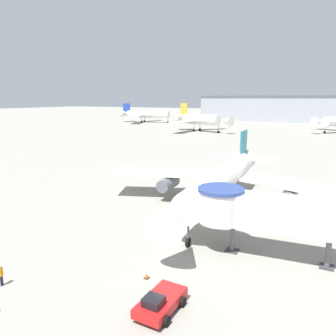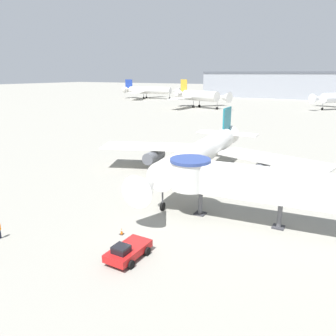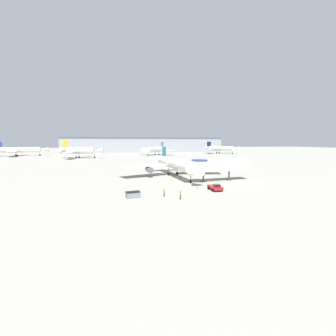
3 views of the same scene
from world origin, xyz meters
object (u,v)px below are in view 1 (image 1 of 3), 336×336
Objects in this scene: traffic_cone_near_nose at (147,275)px; background_jet_blue_tail at (147,114)px; jet_bridge at (282,214)px; pushback_tug_red at (160,302)px; main_airplane at (223,179)px; ground_crew_wing_walker at (1,274)px; background_jet_gold_tail at (200,119)px.

traffic_cone_near_nose is 0.02× the size of background_jet_blue_tail.
jet_bridge is 28.11× the size of traffic_cone_near_nose.
background_jet_blue_tail reaches higher than pushback_tug_red.
jet_bridge reaches higher than pushback_tug_red.
pushback_tug_red is at bearing -85.58° from main_airplane.
traffic_cone_near_nose is 166.78m from background_jet_blue_tail.
pushback_tug_red is 12.10m from ground_crew_wing_walker.
ground_crew_wing_walker is at bearing -165.57° from pushback_tug_red.
main_airplane is at bearing -37.97° from ground_crew_wing_walker.
main_airplane is 97.12m from background_jet_gold_tail.
background_jet_blue_tail is at bearing 122.76° from pushback_tug_red.
pushback_tug_red is at bearing -122.53° from jet_bridge.
background_jet_gold_tail reaches higher than pushback_tug_red.
background_jet_gold_tail is at bearing -3.21° from ground_crew_wing_walker.
ground_crew_wing_walker reaches higher than pushback_tug_red.
background_jet_blue_tail is 58.75m from background_jet_gold_tail.
jet_bridge is at bearing 43.29° from traffic_cone_near_nose.
main_airplane is 8.38× the size of pushback_tug_red.
traffic_cone_near_nose is at bearing 134.46° from pushback_tug_red.
background_jet_gold_tail is at bearing -131.34° from background_jet_blue_tail.
main_airplane is 20.78× the size of ground_crew_wing_walker.
pushback_tug_red reaches higher than traffic_cone_near_nose.
pushback_tug_red is 0.11× the size of background_jet_blue_tail.
background_jet_gold_tail reaches higher than background_jet_blue_tail.
background_jet_blue_tail is (-89.87, 145.22, 3.99)m from pushback_tug_red.
background_jet_gold_tail is (47.29, -34.85, 0.37)m from background_jet_blue_tail.
background_jet_gold_tail is at bearing 110.30° from main_airplane.
jet_bridge is (8.62, -10.75, 0.43)m from main_airplane.
main_airplane is at bearing -137.48° from background_jet_gold_tail.
background_jet_gold_tail is at bearing 112.10° from pushback_tug_red.
background_jet_blue_tail is at bearing 121.46° from traffic_cone_near_nose.
ground_crew_wing_walker is 117.38m from background_jet_gold_tail.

